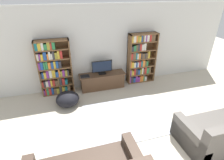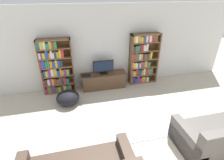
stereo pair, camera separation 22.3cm
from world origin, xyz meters
The scene contains 9 objects.
wall_back centered at (0.00, 4.23, 1.30)m, with size 8.80×0.06×2.60m.
bookshelf_left centered at (-1.57, 4.04, 0.83)m, with size 0.96×0.30×1.71m.
bookshelf_right centered at (1.24, 4.04, 0.86)m, with size 0.96×0.30×1.71m.
tv_stand centered at (-0.12, 3.95, 0.26)m, with size 1.49×0.45×0.51m.
television centered at (-0.12, 3.95, 0.75)m, with size 0.66×0.16×0.45m.
laptop centered at (-0.68, 3.90, 0.52)m, with size 0.28×0.21×0.03m.
area_rug centered at (0.10, 2.25, 0.01)m, with size 2.04×1.66×0.02m.
couch_right_sofa centered at (1.71, 0.93, 0.28)m, with size 1.66×0.99×0.85m.
beanbag_ottoman centered at (-1.30, 3.26, 0.20)m, with size 0.65×0.65×0.40m, color black.
Camera 2 is at (-1.04, -1.09, 2.97)m, focal length 28.00 mm.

